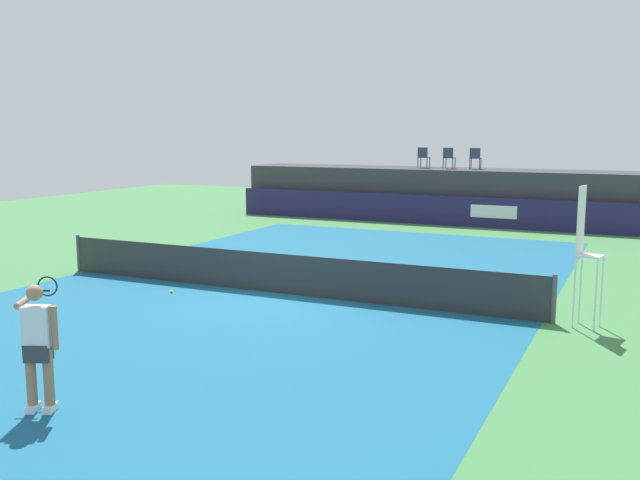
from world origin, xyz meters
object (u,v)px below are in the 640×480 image
at_px(spectator_chair_far_left, 423,157).
at_px(tennis_ball, 171,291).
at_px(spectator_chair_center, 475,157).
at_px(net_post_far, 554,299).
at_px(tennis_player, 38,343).
at_px(spectator_chair_left, 449,157).
at_px(net_post_near, 79,253).
at_px(umpire_chair, 585,247).

distance_m(spectator_chair_far_left, tennis_ball, 16.63).
xyz_separation_m(spectator_chair_center, net_post_far, (5.15, -15.37, -2.19)).
relative_size(tennis_player, tennis_ball, 26.03).
height_order(spectator_chair_left, tennis_player, spectator_chair_left).
bearing_deg(tennis_ball, spectator_chair_center, 78.42).
height_order(net_post_near, tennis_player, tennis_player).
distance_m(net_post_near, net_post_far, 12.40).
distance_m(net_post_near, tennis_ball, 4.06).
bearing_deg(spectator_chair_far_left, net_post_near, -108.15).
relative_size(spectator_chair_far_left, spectator_chair_center, 1.00).
bearing_deg(spectator_chair_center, spectator_chair_far_left, -178.27).
bearing_deg(tennis_player, spectator_chair_center, 88.43).
relative_size(spectator_chair_far_left, net_post_near, 0.89).
height_order(tennis_player, tennis_ball, tennis_player).
bearing_deg(spectator_chair_center, umpire_chair, -69.77).
xyz_separation_m(umpire_chair, net_post_far, (-0.51, -0.02, -1.09)).
distance_m(spectator_chair_left, umpire_chair, 16.72).
bearing_deg(spectator_chair_far_left, tennis_player, -85.98).
relative_size(umpire_chair, net_post_near, 2.76).
bearing_deg(tennis_player, tennis_ball, 112.83).
height_order(umpire_chair, net_post_near, umpire_chair).
xyz_separation_m(spectator_chair_far_left, net_post_far, (7.38, -15.30, -2.19)).
relative_size(spectator_chair_left, net_post_far, 0.89).
distance_m(spectator_chair_far_left, spectator_chair_left, 1.13).
distance_m(spectator_chair_center, tennis_player, 23.02).
bearing_deg(spectator_chair_left, net_post_near, -111.94).
bearing_deg(tennis_player, spectator_chair_far_left, 94.02).
distance_m(umpire_chair, net_post_near, 12.96).
relative_size(spectator_chair_far_left, umpire_chair, 0.32).
bearing_deg(spectator_chair_left, tennis_player, -88.81).
relative_size(spectator_chair_left, umpire_chair, 0.32).
bearing_deg(net_post_near, tennis_ball, -15.37).
bearing_deg(umpire_chair, spectator_chair_far_left, 117.31).
bearing_deg(tennis_player, net_post_far, 52.67).
xyz_separation_m(spectator_chair_left, spectator_chair_center, (1.10, 0.10, 0.00)).
bearing_deg(umpire_chair, net_post_near, -179.91).
bearing_deg(net_post_near, spectator_chair_center, 64.74).
bearing_deg(net_post_far, umpire_chair, 2.34).
distance_m(tennis_player, tennis_ball, 7.12).
height_order(umpire_chair, net_post_far, umpire_chair).
bearing_deg(spectator_chair_far_left, net_post_far, -64.25).
relative_size(spectator_chair_left, spectator_chair_center, 1.00).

